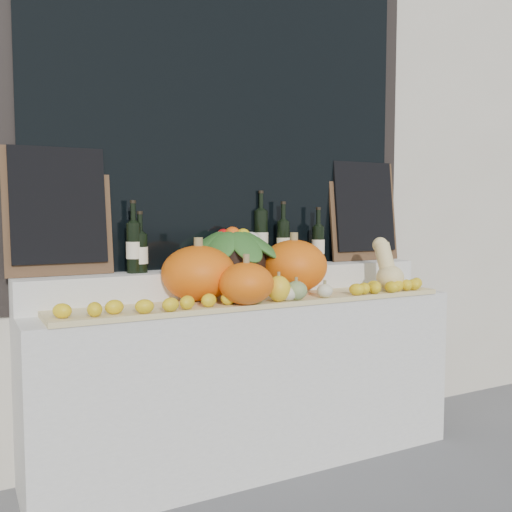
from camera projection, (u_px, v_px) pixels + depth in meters
storefront_facade at (196, 66)px, 3.54m from camera, size 7.00×0.94×4.50m
display_sill at (249, 382)px, 3.05m from camera, size 2.30×0.55×0.88m
rear_tier at (237, 282)px, 3.14m from camera, size 2.30×0.25×0.16m
straw_bedding at (261, 301)px, 2.90m from camera, size 2.10×0.32×0.02m
pumpkin_left at (199, 273)px, 2.83m from camera, size 0.48×0.48×0.28m
pumpkin_right at (294, 266)px, 3.12m from camera, size 0.41×0.41×0.29m
pumpkin_center at (246, 283)px, 2.72m from camera, size 0.32×0.32×0.20m
butternut_squash at (387, 268)px, 3.24m from camera, size 0.16×0.21×0.30m
decorative_gourds at (284, 291)px, 2.82m from camera, size 0.49×0.12×0.15m
lemon_heap at (271, 295)px, 2.80m from camera, size 2.20×0.16×0.06m
produce_bowl at (232, 248)px, 3.09m from camera, size 0.59×0.59×0.24m
wine_bottle_far_left at (134, 247)px, 2.85m from camera, size 0.08×0.08×0.36m
wine_bottle_near_left at (140, 252)px, 2.87m from camera, size 0.08×0.08×0.31m
wine_bottle_tall at (261, 237)px, 3.26m from camera, size 0.08×0.08×0.43m
wine_bottle_near_right at (283, 242)px, 3.27m from camera, size 0.08×0.08×0.37m
wine_bottle_far_right at (318, 244)px, 3.37m from camera, size 0.08×0.08×0.33m
chalkboard_left at (59, 208)px, 2.73m from camera, size 0.50×0.11×0.62m
chalkboard_right at (364, 209)px, 3.59m from camera, size 0.50×0.11×0.62m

